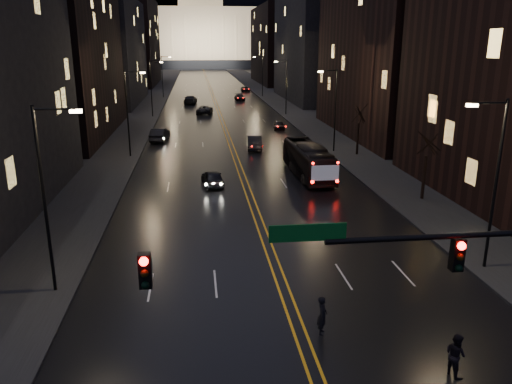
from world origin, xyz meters
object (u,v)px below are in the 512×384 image
object	(u,v)px
oncoming_car_a	(213,178)
pedestrian_a	(322,315)
pedestrian_b	(456,354)
bus	(308,160)
oncoming_car_b	(160,135)
receding_car_a	(255,143)

from	to	relation	value
oncoming_car_a	pedestrian_a	xyz separation A→B (m)	(3.66, -23.04, 0.16)
pedestrian_b	bus	bearing A→B (deg)	-19.57
oncoming_car_b	pedestrian_a	xyz separation A→B (m)	(9.39, -43.93, 0.03)
oncoming_car_b	receding_car_a	bearing A→B (deg)	157.47
oncoming_car_b	receding_car_a	xyz separation A→B (m)	(11.00, -6.31, -0.06)
pedestrian_a	bus	bearing A→B (deg)	6.02
pedestrian_b	oncoming_car_a	bearing A→B (deg)	-1.18
bus	pedestrian_a	size ratio (longest dim) A/B	6.21
oncoming_car_b	pedestrian_b	size ratio (longest dim) A/B	2.95
oncoming_car_b	receding_car_a	world-z (taller)	oncoming_car_b
bus	oncoming_car_a	distance (m)	9.02
pedestrian_a	oncoming_car_b	bearing A→B (deg)	29.36
pedestrian_a	pedestrian_b	distance (m)	5.19
oncoming_car_b	pedestrian_b	distance (m)	49.00
oncoming_car_b	oncoming_car_a	bearing A→B (deg)	112.65
bus	oncoming_car_b	size ratio (longest dim) A/B	2.13
oncoming_car_b	bus	bearing A→B (deg)	135.07
oncoming_car_b	pedestrian_a	distance (m)	44.92
oncoming_car_a	oncoming_car_b	bearing A→B (deg)	-81.10
receding_car_a	pedestrian_a	world-z (taller)	pedestrian_a
bus	oncoming_car_a	world-z (taller)	bus
bus	receding_car_a	distance (m)	12.82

